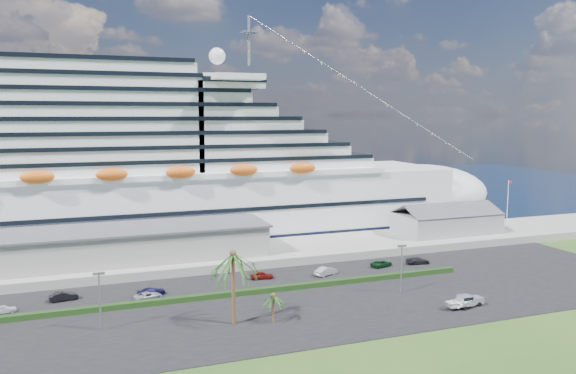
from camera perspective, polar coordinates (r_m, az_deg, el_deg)
name	(u,v)px	position (r m, az deg, el deg)	size (l,w,h in m)	color
ground	(309,325)	(82.71, 2.12, -13.86)	(420.00, 420.00, 0.00)	#224818
asphalt_lot	(283,301)	(92.35, -0.51, -11.52)	(140.00, 38.00, 0.12)	black
wharf	(237,255)	(118.73, -5.23, -6.85)	(240.00, 20.00, 1.80)	gray
water	(172,199)	(205.67, -11.67, -1.20)	(420.00, 160.00, 0.02)	black
cruise_ship	(120,172)	(136.24, -16.73, 1.45)	(191.00, 38.00, 54.00)	silver
terminal_building	(111,245)	(114.20, -17.53, -5.61)	(61.00, 15.00, 6.30)	gray
port_shed	(446,222)	(140.18, 15.80, -3.44)	(24.00, 12.31, 7.37)	gray
flagpole	(508,202)	(150.75, 21.43, -1.44)	(1.08, 0.16, 12.00)	silver
hedge	(227,294)	(94.57, -6.20, -10.78)	(88.00, 1.10, 0.90)	black
lamp_post_left	(100,294)	(83.09, -18.60, -10.25)	(1.60, 0.35, 8.27)	gray
lamp_post_right	(402,263)	(96.57, 11.46, -7.55)	(1.60, 0.35, 8.27)	gray
palm_tall	(233,262)	(80.49, -5.60, -7.60)	(8.82, 8.82, 11.13)	#47301E
palm_short	(273,299)	(82.19, -1.50, -11.28)	(3.53, 3.53, 4.56)	#47301E
parked_car_0	(3,309)	(96.84, -26.95, -11.02)	(1.45, 3.60, 1.23)	silver
parked_car_1	(64,296)	(99.08, -21.84, -10.26)	(1.56, 4.47, 1.47)	black
parked_car_2	(148,296)	(95.47, -14.04, -10.68)	(2.08, 4.52, 1.26)	#A3A7AC
parked_car_3	(151,292)	(97.20, -13.71, -10.30)	(1.95, 4.81, 1.39)	#15113C
parked_car_4	(262,275)	(103.84, -2.68, -8.93)	(1.72, 4.26, 1.45)	#65110D
parked_car_5	(326,271)	(106.30, 3.88, -8.52)	(1.66, 4.77, 1.57)	#A2A5A9
parked_car_6	(382,264)	(113.34, 9.49, -7.67)	(2.14, 4.64, 1.29)	#0D3415
parked_car_7	(418,261)	(116.79, 13.03, -7.29)	(1.97, 4.84, 1.41)	black
pickup_truck	(468,300)	(94.00, 17.79, -10.88)	(5.01, 2.00, 1.75)	black
boat_trailer	(460,302)	(92.33, 17.09, -11.13)	(5.48, 3.48, 1.58)	gray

